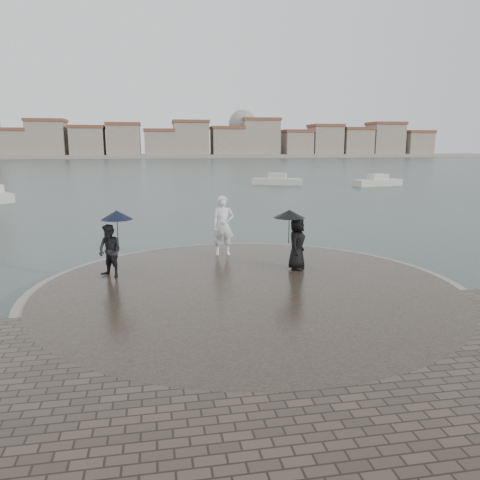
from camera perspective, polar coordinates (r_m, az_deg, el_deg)
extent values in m
plane|color=#2B3835|center=(10.48, 4.90, -13.00)|extent=(400.00, 400.00, 0.00)
cylinder|color=gray|center=(13.61, 1.00, -6.41)|extent=(12.50, 12.50, 0.32)
cylinder|color=#2D261E|center=(13.60, 1.00, -6.32)|extent=(11.90, 11.90, 0.36)
imported|color=white|center=(17.12, -2.06, 1.76)|extent=(0.83, 0.58, 2.19)
imported|color=black|center=(14.81, -15.57, -1.28)|extent=(1.00, 0.98, 1.63)
cylinder|color=black|center=(14.78, -14.69, 0.86)|extent=(0.02, 0.02, 0.90)
cone|color=black|center=(14.70, -14.80, 2.97)|extent=(0.99, 0.99, 0.28)
imported|color=black|center=(15.25, 6.96, -0.42)|extent=(0.90, 1.00, 1.71)
cylinder|color=black|center=(15.19, 5.99, 1.26)|extent=(0.02, 0.02, 0.90)
cone|color=black|center=(15.10, 6.03, 3.20)|extent=(1.04, 1.04, 0.26)
cube|color=gray|center=(172.25, -9.77, 10.05)|extent=(260.00, 20.00, 1.20)
cube|color=gray|center=(175.18, -25.96, 10.38)|extent=(10.00, 10.00, 9.00)
cube|color=brown|center=(175.25, -26.11, 12.01)|extent=(10.60, 10.60, 1.00)
cube|color=gray|center=(172.66, -22.42, 11.16)|extent=(12.00, 10.00, 12.00)
cube|color=brown|center=(172.85, -22.59, 13.31)|extent=(12.60, 10.60, 1.00)
cube|color=gray|center=(170.54, -18.05, 11.13)|extent=(11.00, 10.00, 10.00)
cube|color=brown|center=(170.65, -18.16, 12.97)|extent=(11.60, 10.60, 1.00)
cube|color=gray|center=(169.46, -13.95, 11.52)|extent=(11.00, 10.00, 11.00)
cube|color=brown|center=(169.60, -14.05, 13.54)|extent=(11.60, 10.60, 1.00)
cube|color=gray|center=(169.21, -9.80, 11.35)|extent=(10.00, 10.00, 9.00)
cube|color=brown|center=(169.29, -9.86, 13.04)|extent=(10.60, 10.60, 1.00)
cube|color=gray|center=(169.74, -6.02, 11.95)|extent=(12.00, 10.00, 12.00)
cube|color=brown|center=(169.93, -6.07, 14.14)|extent=(12.60, 10.60, 1.00)
cube|color=gray|center=(171.27, -1.58, 11.67)|extent=(11.00, 10.00, 10.00)
cube|color=brown|center=(171.38, -1.59, 13.51)|extent=(11.60, 10.60, 1.00)
cube|color=gray|center=(173.55, 2.42, 12.16)|extent=(13.00, 10.00, 13.00)
cube|color=brown|center=(173.78, 2.44, 14.47)|extent=(13.60, 10.60, 1.00)
cube|color=gray|center=(177.17, 6.92, 11.42)|extent=(10.00, 10.00, 9.00)
cube|color=brown|center=(177.25, 6.96, 13.04)|extent=(10.60, 10.60, 1.00)
cube|color=gray|center=(180.75, 10.33, 11.64)|extent=(11.00, 10.00, 11.00)
cube|color=brown|center=(180.89, 10.40, 13.54)|extent=(11.60, 10.60, 1.00)
cube|color=gray|center=(185.31, 13.87, 11.33)|extent=(11.00, 10.00, 10.00)
cube|color=brown|center=(185.41, 13.95, 13.03)|extent=(11.60, 10.60, 1.00)
cube|color=gray|center=(190.52, 17.24, 11.45)|extent=(12.00, 10.00, 12.00)
cube|color=brown|center=(190.69, 17.36, 13.40)|extent=(12.60, 10.60, 1.00)
cube|color=gray|center=(196.83, 20.63, 10.78)|extent=(10.00, 10.00, 9.00)
cube|color=brown|center=(196.90, 20.73, 12.24)|extent=(10.60, 10.60, 1.00)
sphere|color=gray|center=(174.43, 0.30, 13.97)|extent=(10.00, 10.00, 10.00)
cube|color=beige|center=(53.56, 16.44, 6.62)|extent=(5.72, 2.75, 0.90)
cube|color=beige|center=(53.51, 16.47, 7.26)|extent=(2.21, 1.60, 0.90)
cube|color=beige|center=(53.21, 4.55, 7.02)|extent=(5.70, 3.54, 0.90)
cube|color=beige|center=(53.16, 4.56, 7.66)|extent=(2.30, 1.86, 0.90)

